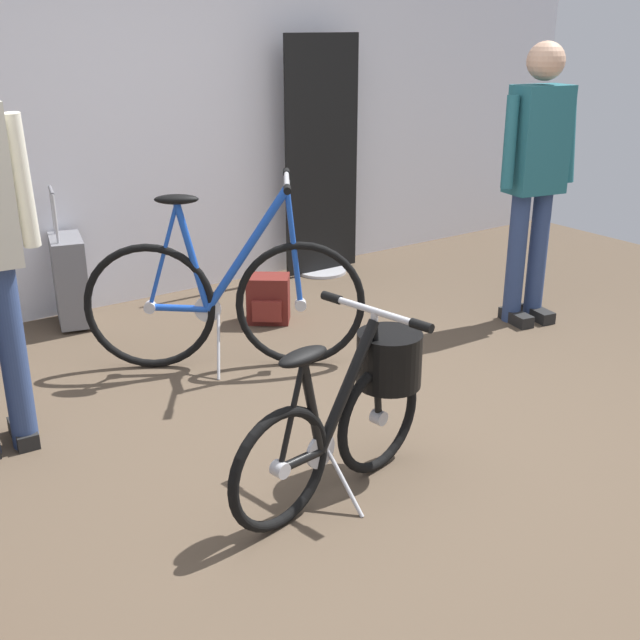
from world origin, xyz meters
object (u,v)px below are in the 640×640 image
(visitor_browsing, at_px, (536,169))
(display_bike_left, at_px, (225,298))
(backpack_on_floor, at_px, (268,299))
(rolling_suitcase, at_px, (70,279))
(floor_banner_stand, at_px, (322,171))
(folding_bike_foreground, at_px, (355,402))

(visitor_browsing, bearing_deg, display_bike_left, 167.30)
(backpack_on_floor, bearing_deg, rolling_suitcase, 146.99)
(floor_banner_stand, height_order, display_bike_left, floor_banner_stand)
(floor_banner_stand, relative_size, rolling_suitcase, 1.99)
(visitor_browsing, bearing_deg, floor_banner_stand, 107.09)
(folding_bike_foreground, relative_size, rolling_suitcase, 1.21)
(floor_banner_stand, bearing_deg, visitor_browsing, -72.91)
(floor_banner_stand, height_order, folding_bike_foreground, floor_banner_stand)
(display_bike_left, xyz_separation_m, visitor_browsing, (1.84, -0.41, 0.55))
(display_bike_left, xyz_separation_m, rolling_suitcase, (-0.46, 1.08, -0.10))
(display_bike_left, xyz_separation_m, backpack_on_floor, (0.52, 0.44, -0.24))
(visitor_browsing, relative_size, backpack_on_floor, 5.25)
(folding_bike_foreground, relative_size, visitor_browsing, 0.62)
(rolling_suitcase, bearing_deg, backpack_on_floor, -33.01)
(backpack_on_floor, bearing_deg, floor_banner_stand, 37.14)
(display_bike_left, bearing_deg, visitor_browsing, -12.70)
(floor_banner_stand, relative_size, backpack_on_floor, 5.35)
(folding_bike_foreground, relative_size, display_bike_left, 0.80)
(folding_bike_foreground, xyz_separation_m, backpack_on_floor, (0.66, 1.73, -0.22))
(floor_banner_stand, height_order, visitor_browsing, floor_banner_stand)
(visitor_browsing, bearing_deg, folding_bike_foreground, -155.99)
(display_bike_left, distance_m, rolling_suitcase, 1.18)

